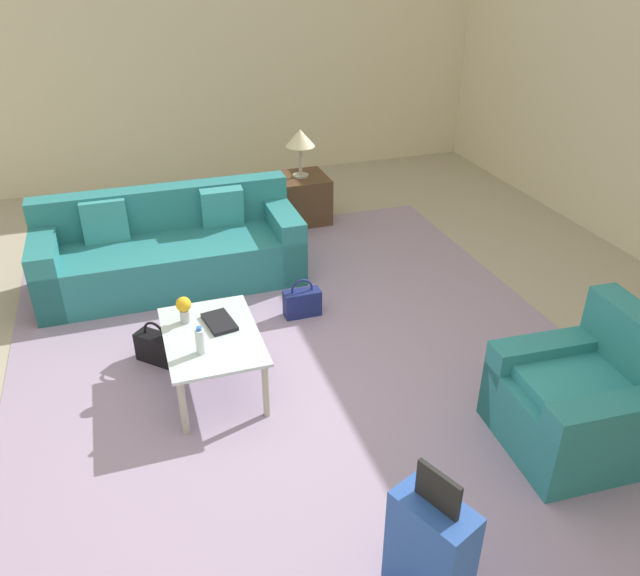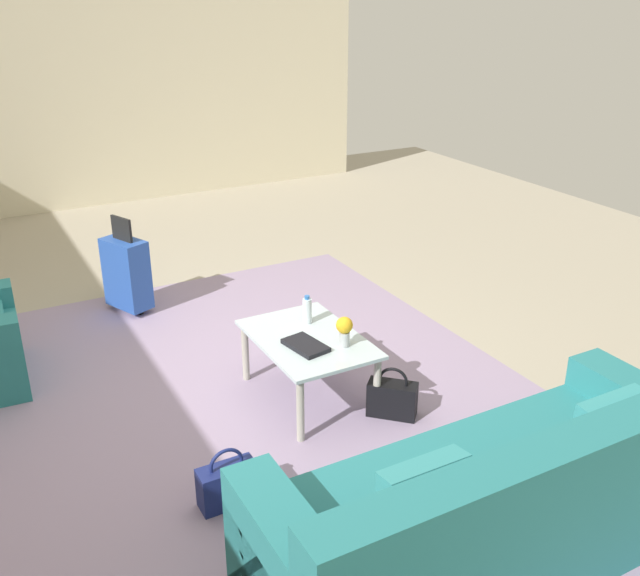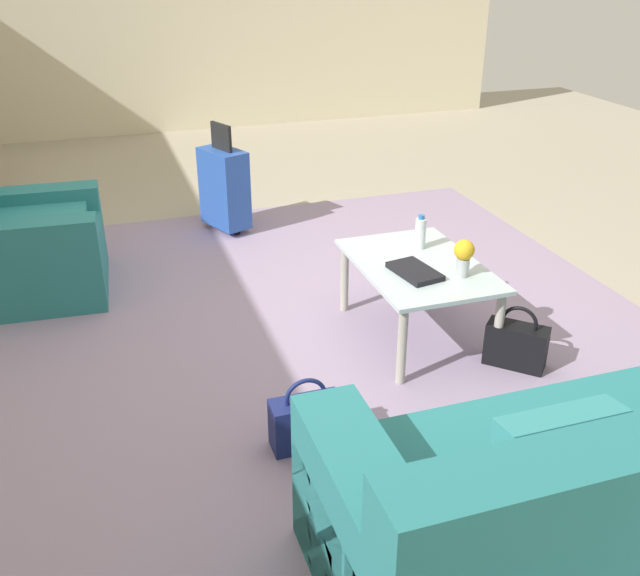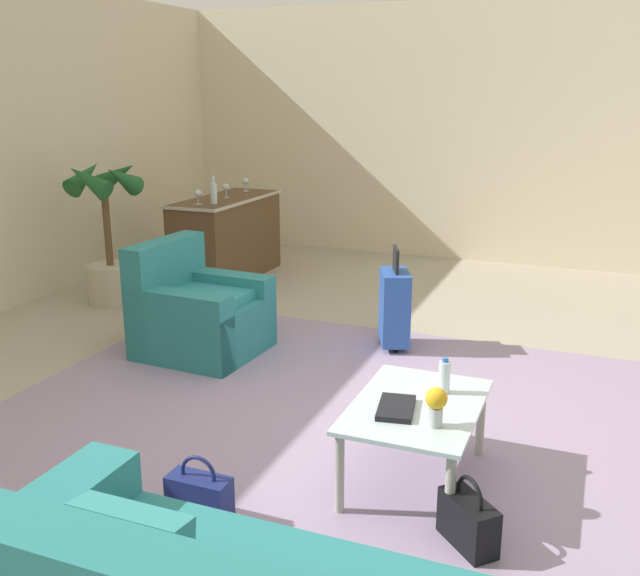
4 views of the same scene
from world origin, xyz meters
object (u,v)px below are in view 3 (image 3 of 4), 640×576
(armchair, at_px, (18,250))
(handbag_black, at_px, (516,344))
(water_bottle, at_px, (420,233))
(handbag_navy, at_px, (306,421))
(flower_vase, at_px, (464,255))
(suitcase_blue, at_px, (224,187))
(coffee_table, at_px, (418,274))
(coffee_table_book, at_px, (415,271))

(armchair, relative_size, handbag_black, 2.62)
(armchair, distance_m, water_bottle, 2.54)
(handbag_black, bearing_deg, handbag_navy, 103.09)
(handbag_navy, bearing_deg, handbag_black, -76.91)
(flower_vase, distance_m, handbag_black, 0.56)
(water_bottle, distance_m, flower_vase, 0.42)
(flower_vase, bearing_deg, suitcase_blue, 20.95)
(water_bottle, height_order, handbag_black, water_bottle)
(suitcase_blue, bearing_deg, armchair, 115.32)
(water_bottle, bearing_deg, suitcase_blue, 23.96)
(water_bottle, bearing_deg, handbag_black, -157.26)
(coffee_table, relative_size, suitcase_blue, 1.12)
(coffee_table_book, distance_m, handbag_navy, 1.09)
(handbag_black, bearing_deg, suitcase_blue, 23.64)
(coffee_table, bearing_deg, handbag_black, -140.77)
(coffee_table_book, distance_m, flower_vase, 0.27)
(flower_vase, xyz_separation_m, handbag_navy, (-0.54, 1.04, -0.46))
(coffee_table_book, height_order, handbag_black, coffee_table_book)
(water_bottle, xyz_separation_m, handbag_black, (-0.66, -0.28, -0.43))
(water_bottle, bearing_deg, coffee_table, 153.43)
(armchair, distance_m, coffee_table, 2.53)
(suitcase_blue, bearing_deg, flower_vase, -159.05)
(coffee_table, distance_m, flower_vase, 0.33)
(flower_vase, height_order, handbag_black, flower_vase)
(armchair, bearing_deg, coffee_table_book, -124.26)
(suitcase_blue, distance_m, handbag_black, 2.70)
(armchair, relative_size, water_bottle, 4.61)
(armchair, bearing_deg, suitcase_blue, -64.68)
(armchair, height_order, flower_vase, armchair)
(coffee_table, relative_size, flower_vase, 4.65)
(coffee_table_book, relative_size, flower_vase, 1.48)
(armchair, height_order, suitcase_blue, armchair)
(handbag_navy, height_order, handbag_black, same)
(water_bottle, relative_size, coffee_table_book, 0.67)
(handbag_black, bearing_deg, coffee_table, 39.23)
(coffee_table, xyz_separation_m, water_bottle, (0.20, -0.10, 0.16))
(handbag_navy, bearing_deg, suitcase_blue, -4.02)
(water_bottle, relative_size, handbag_navy, 0.57)
(coffee_table, relative_size, handbag_black, 2.66)
(flower_vase, height_order, handbag_navy, flower_vase)
(handbag_black, bearing_deg, armchair, 55.27)
(flower_vase, distance_m, handbag_navy, 1.26)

